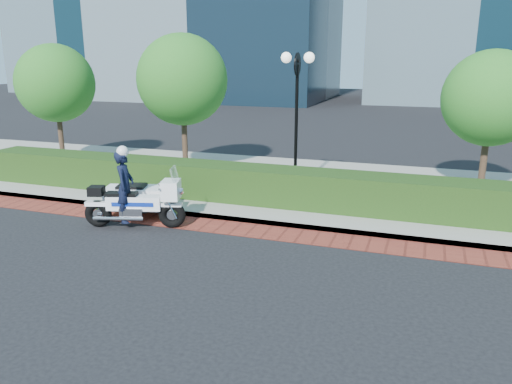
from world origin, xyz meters
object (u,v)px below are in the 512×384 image
(tree_a, at_px, (56,83))
(police_motorcycle, at_px, (134,196))
(lamppost, at_px, (297,100))
(tree_b, at_px, (182,80))
(tree_c, at_px, (491,98))

(tree_a, distance_m, police_motorcycle, 9.00)
(lamppost, bearing_deg, tree_b, 163.89)
(tree_a, bearing_deg, lamppost, -7.41)
(tree_c, bearing_deg, lamppost, -166.70)
(tree_c, xyz_separation_m, police_motorcycle, (-8.75, -5.40, -2.33))
(tree_c, bearing_deg, tree_b, 180.00)
(tree_a, height_order, tree_c, tree_a)
(tree_a, relative_size, police_motorcycle, 1.74)
(lamppost, bearing_deg, tree_c, 13.30)
(lamppost, relative_size, tree_a, 0.92)
(tree_b, bearing_deg, tree_a, 180.00)
(tree_b, bearing_deg, lamppost, -16.11)
(tree_b, xyz_separation_m, tree_c, (10.00, -0.00, -0.39))
(tree_c, distance_m, police_motorcycle, 10.54)
(lamppost, relative_size, police_motorcycle, 1.60)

